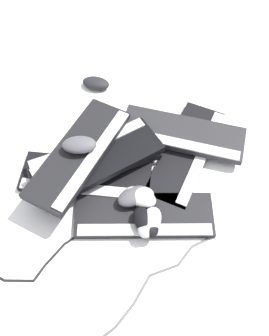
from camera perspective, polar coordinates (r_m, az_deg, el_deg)
ground_plane at (r=1.31m, az=-1.23°, el=-0.40°), size 3.20×3.20×0.00m
keyboard_0 at (r=1.21m, az=1.50°, el=-7.32°), size 0.26×0.46×0.03m
keyboard_1 at (r=1.34m, az=7.99°, el=2.30°), size 0.43×0.40×0.03m
keyboard_2 at (r=1.29m, az=-7.40°, el=-1.44°), size 0.31×0.46×0.03m
keyboard_3 at (r=1.29m, az=-6.23°, el=1.23°), size 0.20×0.46×0.03m
keyboard_4 at (r=1.25m, az=-5.71°, el=1.15°), size 0.26×0.46×0.03m
keyboard_5 at (r=1.35m, az=7.25°, el=5.14°), size 0.36×0.45×0.03m
keyboard_6 at (r=1.23m, az=-8.38°, el=2.20°), size 0.42×0.41×0.03m
mouse_0 at (r=1.20m, az=0.83°, el=-4.42°), size 0.12×0.13×0.04m
mouse_1 at (r=1.20m, az=0.22°, el=-4.30°), size 0.08×0.12×0.04m
mouse_2 at (r=1.55m, az=-5.91°, el=12.73°), size 0.11×0.13×0.04m
mouse_3 at (r=1.16m, az=2.31°, el=-8.28°), size 0.13×0.12×0.04m
mouse_4 at (r=1.16m, az=1.59°, el=-8.28°), size 0.12×0.09×0.04m
mouse_5 at (r=1.21m, az=-8.41°, el=3.52°), size 0.09×0.12×0.04m
mouse_6 at (r=1.20m, az=-0.10°, el=-4.32°), size 0.08×0.12×0.04m
cable_0 at (r=1.14m, az=2.29°, el=-17.83°), size 0.29×0.54×0.01m
cable_1 at (r=1.22m, az=-11.39°, el=-9.03°), size 0.34×0.41×0.01m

